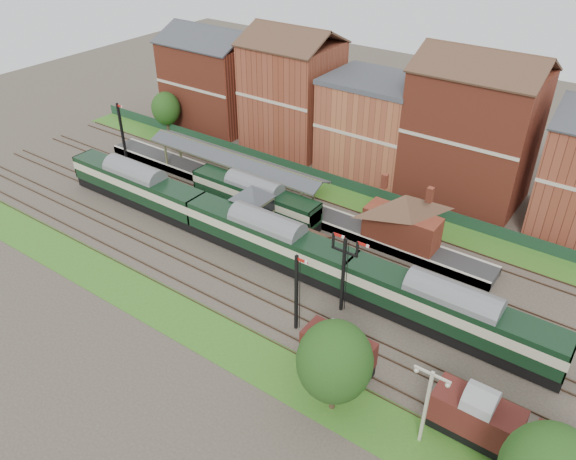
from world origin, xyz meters
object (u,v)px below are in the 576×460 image
Objects in this scene: platform_railcar at (255,196)px; goods_van_a at (338,350)px; semaphore_bracket at (344,270)px; signal_box at (253,207)px; dmu_train at (267,238)px.

goods_van_a is at bearing -36.69° from platform_railcar.
signal_box is at bearing 159.08° from semaphore_bracket.
semaphore_bracket is 0.14× the size of dmu_train.
platform_railcar is at bearing 125.18° from signal_box.
dmu_train is 3.45× the size of platform_railcar.
dmu_train is at bearing -35.63° from signal_box.
semaphore_bracket is 10.98m from dmu_train.
platform_railcar is 2.92× the size of goods_van_a.
goods_van_a is (20.80, -15.50, -0.29)m from platform_railcar.
semaphore_bracket is at bearing -13.39° from dmu_train.
signal_box is 0.10× the size of dmu_train.
dmu_train is at bearing -43.60° from platform_railcar.
platform_railcar is (-17.33, 9.00, -2.31)m from semaphore_bracket.
signal_box is 0.35× the size of platform_railcar.
signal_box is 16.16m from semaphore_bracket.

